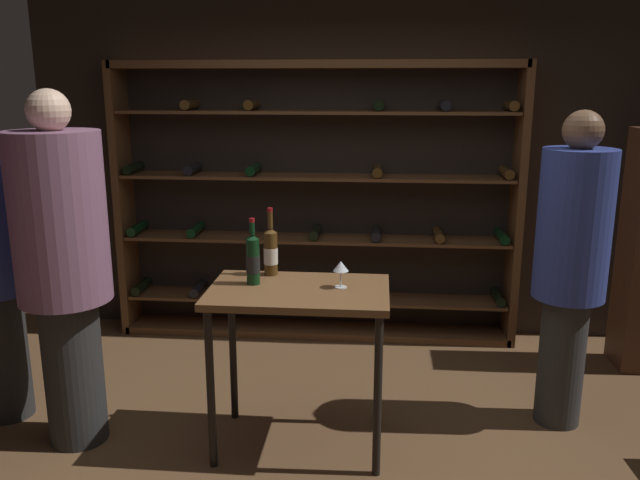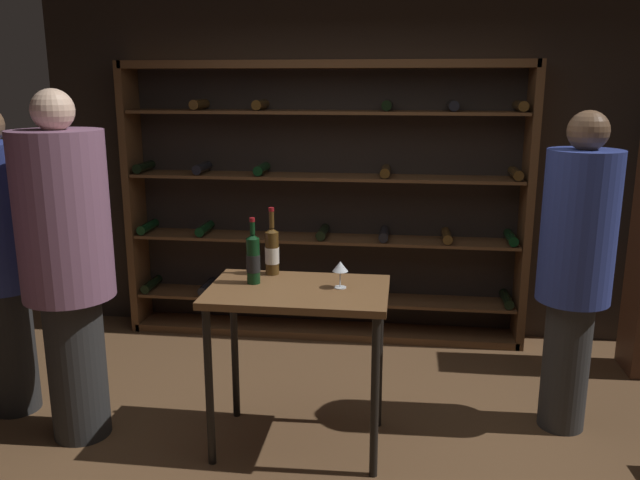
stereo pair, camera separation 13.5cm
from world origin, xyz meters
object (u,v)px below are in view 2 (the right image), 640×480
(wine_rack, at_px, (323,205))
(wine_glass_stemmed_left, at_px, (340,268))
(wine_bottle_gold_foil, at_px, (253,259))
(wine_bottle_amber_reserve, at_px, (272,251))
(person_bystander_dark_jacket, at_px, (576,260))
(tasting_table, at_px, (298,310))
(person_guest_khaki, at_px, (67,255))

(wine_rack, xyz_separation_m, wine_glass_stemmed_left, (0.30, -1.64, -0.03))
(wine_bottle_gold_foil, distance_m, wine_bottle_amber_reserve, 0.20)
(person_bystander_dark_jacket, bearing_deg, tasting_table, 140.13)
(wine_rack, relative_size, wine_bottle_amber_reserve, 8.04)
(person_guest_khaki, bearing_deg, wine_bottle_amber_reserve, 178.83)
(wine_rack, height_order, wine_bottle_gold_foil, wine_rack)
(wine_rack, relative_size, person_guest_khaki, 1.59)
(tasting_table, height_order, wine_glass_stemmed_left, wine_glass_stemmed_left)
(wine_bottle_amber_reserve, relative_size, wine_glass_stemmed_left, 2.65)
(wine_bottle_gold_foil, bearing_deg, wine_glass_stemmed_left, -2.56)
(wine_glass_stemmed_left, bearing_deg, wine_bottle_gold_foil, 177.44)
(tasting_table, xyz_separation_m, person_bystander_dark_jacket, (1.54, 0.41, 0.23))
(wine_rack, height_order, wine_glass_stemmed_left, wine_rack)
(tasting_table, bearing_deg, wine_bottle_gold_foil, 167.19)
(person_bystander_dark_jacket, distance_m, wine_bottle_amber_reserve, 1.74)
(wine_rack, distance_m, person_guest_khaki, 2.12)
(wine_rack, distance_m, wine_bottle_gold_foil, 1.63)
(wine_bottle_gold_foil, height_order, wine_bottle_amber_reserve, wine_bottle_amber_reserve)
(person_guest_khaki, xyz_separation_m, wine_bottle_gold_foil, (1.03, 0.12, -0.02))
(wine_rack, relative_size, wine_glass_stemmed_left, 21.26)
(person_bystander_dark_jacket, relative_size, wine_bottle_gold_foil, 5.06)
(person_bystander_dark_jacket, bearing_deg, wine_glass_stemmed_left, 141.02)
(wine_bottle_amber_reserve, bearing_deg, person_guest_khaki, -164.36)
(wine_rack, bearing_deg, wine_glass_stemmed_left, -79.48)
(wine_rack, relative_size, wine_bottle_gold_foil, 8.54)
(wine_bottle_gold_foil, relative_size, wine_bottle_amber_reserve, 0.94)
(tasting_table, relative_size, wine_bottle_amber_reserve, 2.48)
(tasting_table, xyz_separation_m, wine_glass_stemmed_left, (0.23, 0.04, 0.24))
(person_bystander_dark_jacket, bearing_deg, wine_rack, 87.27)
(person_guest_khaki, distance_m, wine_bottle_gold_foil, 1.04)
(person_bystander_dark_jacket, bearing_deg, person_guest_khaki, 134.77)
(tasting_table, height_order, wine_bottle_gold_foil, wine_bottle_gold_foil)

